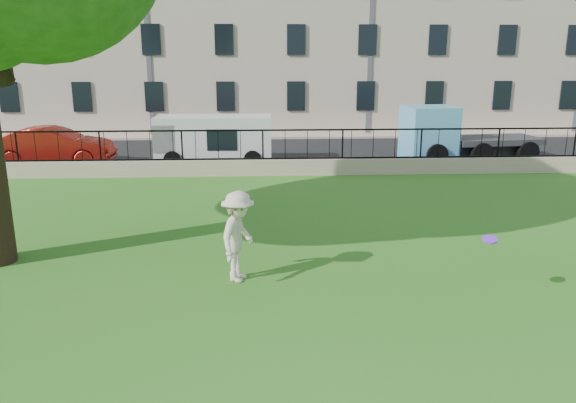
{
  "coord_description": "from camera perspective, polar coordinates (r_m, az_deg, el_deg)",
  "views": [
    {
      "loc": [
        -0.15,
        -8.82,
        4.42
      ],
      "look_at": [
        0.5,
        3.5,
        1.18
      ],
      "focal_mm": 35.0,
      "sensor_mm": 36.0,
      "label": 1
    }
  ],
  "objects": [
    {
      "name": "ground",
      "position": [
        9.87,
        -1.86,
        -11.91
      ],
      "size": [
        120.0,
        120.0,
        0.0
      ],
      "primitive_type": "plane",
      "color": "#296618",
      "rests_on": "ground"
    },
    {
      "name": "retaining_wall",
      "position": [
        21.23,
        -2.54,
        3.5
      ],
      "size": [
        50.0,
        0.4,
        0.6
      ],
      "primitive_type": "cube",
      "color": "tan",
      "rests_on": "ground"
    },
    {
      "name": "iron_railing",
      "position": [
        21.08,
        -2.57,
        5.77
      ],
      "size": [
        50.0,
        0.05,
        1.13
      ],
      "color": "black",
      "rests_on": "retaining_wall"
    },
    {
      "name": "street",
      "position": [
        25.9,
        -2.64,
        4.88
      ],
      "size": [
        60.0,
        9.0,
        0.01
      ],
      "primitive_type": "cube",
      "color": "black",
      "rests_on": "ground"
    },
    {
      "name": "sidewalk",
      "position": [
        31.03,
        -2.71,
        6.61
      ],
      "size": [
        60.0,
        1.4,
        0.12
      ],
      "primitive_type": "cube",
      "color": "tan",
      "rests_on": "ground"
    },
    {
      "name": "building_row",
      "position": [
        36.47,
        -2.91,
        18.61
      ],
      "size": [
        56.4,
        10.4,
        13.8
      ],
      "color": "#B6A491",
      "rests_on": "ground"
    },
    {
      "name": "man",
      "position": [
        11.21,
        -5.06,
        -3.54
      ],
      "size": [
        1.05,
        1.35,
        1.84
      ],
      "primitive_type": "imported",
      "rotation": [
        0.0,
        0.0,
        1.22
      ],
      "color": "beige",
      "rests_on": "ground"
    },
    {
      "name": "frisbee",
      "position": [
        10.78,
        19.84,
        -3.64
      ],
      "size": [
        0.33,
        0.32,
        0.12
      ],
      "primitive_type": "cylinder",
      "rotation": [
        0.21,
        -0.14,
        0.23
      ],
      "color": "#7C29E9"
    },
    {
      "name": "red_sedan",
      "position": [
        24.95,
        -22.68,
        5.19
      ],
      "size": [
        4.78,
        1.77,
        1.56
      ],
      "primitive_type": "imported",
      "rotation": [
        0.0,
        0.0,
        1.6
      ],
      "color": "maroon",
      "rests_on": "street"
    },
    {
      "name": "white_van",
      "position": [
        23.55,
        -7.52,
        6.2
      ],
      "size": [
        4.74,
        1.91,
        1.98
      ],
      "primitive_type": "cube",
      "rotation": [
        0.0,
        0.0,
        -0.02
      ],
      "color": "silver",
      "rests_on": "street"
    },
    {
      "name": "blue_truck",
      "position": [
        25.3,
        17.83,
        6.61
      ],
      "size": [
        5.73,
        2.55,
        2.33
      ],
      "primitive_type": "cube",
      "rotation": [
        0.0,
        0.0,
        0.11
      ],
      "color": "#60B2E2",
      "rests_on": "street"
    }
  ]
}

